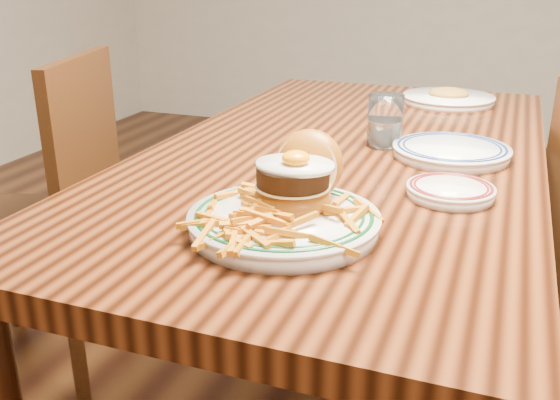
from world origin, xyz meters
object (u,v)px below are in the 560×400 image
at_px(main_plate, 288,204).
at_px(side_plate, 451,190).
at_px(chair_left, 50,211).
at_px(table, 346,184).

bearing_deg(main_plate, side_plate, 47.43).
bearing_deg(chair_left, table, -12.76).
relative_size(chair_left, side_plate, 5.53).
distance_m(table, side_plate, 0.37).
bearing_deg(main_plate, table, 95.46).
distance_m(main_plate, side_plate, 0.32).
relative_size(chair_left, main_plate, 2.95).
distance_m(chair_left, main_plate, 1.01).
relative_size(table, main_plate, 5.11).
bearing_deg(table, side_plate, -44.05).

